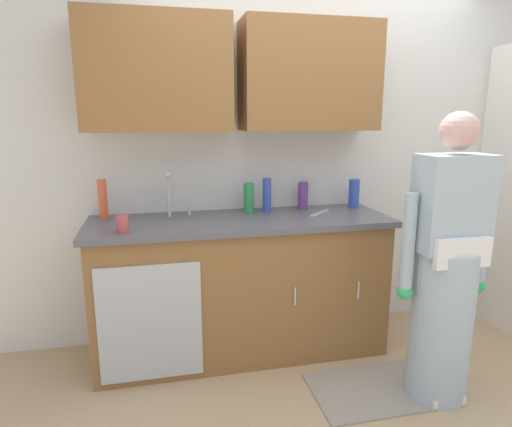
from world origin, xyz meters
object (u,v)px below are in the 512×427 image
object	(u,v)px
bottle_water_short	(267,195)
sink	(177,223)
knife_on_counter	(320,213)
bottle_water_tall	(303,195)
person_at_sink	(445,282)
cup_by_sink	(123,224)
bottle_soap	(103,199)
bottle_dish_liquid	(354,193)
bottle_cleaner_spray	(249,198)

from	to	relation	value
bottle_water_short	sink	bearing A→B (deg)	-167.22
knife_on_counter	sink	bearing A→B (deg)	137.92
bottle_water_short	bottle_water_tall	bearing A→B (deg)	10.47
person_at_sink	bottle_water_tall	distance (m)	1.14
person_at_sink	bottle_water_short	size ratio (longest dim) A/B	6.82
sink	person_at_sink	bearing A→B (deg)	-28.06
knife_on_counter	bottle_water_short	bearing A→B (deg)	116.46
sink	cup_by_sink	bearing A→B (deg)	-144.94
person_at_sink	bottle_soap	bearing A→B (deg)	153.66
person_at_sink	bottle_water_tall	bearing A→B (deg)	118.32
sink	knife_on_counter	distance (m)	0.97
person_at_sink	bottle_water_short	world-z (taller)	person_at_sink
sink	bottle_water_short	bearing A→B (deg)	12.78
bottle_water_tall	bottle_dish_liquid	xyz separation A→B (m)	(0.38, -0.04, 0.01)
sink	bottle_water_tall	distance (m)	0.94
sink	bottle_water_short	distance (m)	0.66
bottle_cleaner_spray	bottle_water_short	bearing A→B (deg)	0.73
bottle_soap	bottle_water_tall	size ratio (longest dim) A/B	1.34
bottle_cleaner_spray	bottle_dish_liquid	bearing A→B (deg)	1.29
person_at_sink	sink	bearing A→B (deg)	151.94
sink	bottle_dish_liquid	bearing A→B (deg)	7.02
bottle_water_tall	bottle_water_short	distance (m)	0.29
sink	person_at_sink	distance (m)	1.63
bottle_water_tall	bottle_dish_liquid	world-z (taller)	bottle_dish_liquid
bottle_water_tall	bottle_water_short	size ratio (longest dim) A/B	0.81
person_at_sink	knife_on_counter	xyz separation A→B (m)	(-0.45, 0.77, 0.25)
bottle_cleaner_spray	bottle_water_short	world-z (taller)	bottle_water_short
bottle_soap	bottle_cleaner_spray	world-z (taller)	bottle_soap
bottle_cleaner_spray	bottle_water_tall	distance (m)	0.41
bottle_water_short	knife_on_counter	bearing A→B (deg)	-20.66
bottle_water_tall	knife_on_counter	bearing A→B (deg)	-71.48
bottle_water_short	cup_by_sink	distance (m)	1.01
bottle_water_short	bottle_dish_liquid	bearing A→B (deg)	1.40
sink	bottle_water_short	xyz separation A→B (m)	(0.63, 0.14, 0.13)
cup_by_sink	bottle_water_short	bearing A→B (deg)	21.06
person_at_sink	knife_on_counter	size ratio (longest dim) A/B	6.75
person_at_sink	bottle_cleaner_spray	xyz separation A→B (m)	(-0.92, 0.90, 0.35)
sink	bottle_dish_liquid	xyz separation A→B (m)	(1.29, 0.16, 0.12)
bottle_soap	bottle_dish_liquid	distance (m)	1.75
person_at_sink	cup_by_sink	world-z (taller)	person_at_sink
bottle_cleaner_spray	bottle_water_tall	xyz separation A→B (m)	(0.41, 0.05, -0.01)
knife_on_counter	bottle_dish_liquid	bearing A→B (deg)	-18.36
bottle_cleaner_spray	cup_by_sink	size ratio (longest dim) A/B	2.09
bottle_water_tall	cup_by_sink	xyz separation A→B (m)	(-1.22, -0.41, -0.05)
bottle_water_short	knife_on_counter	xyz separation A→B (m)	(0.34, -0.13, -0.12)
bottle_soap	bottle_water_short	world-z (taller)	bottle_soap
bottle_water_short	cup_by_sink	xyz separation A→B (m)	(-0.94, -0.36, -0.07)
bottle_cleaner_spray	bottle_water_tall	bearing A→B (deg)	7.44
bottle_soap	knife_on_counter	size ratio (longest dim) A/B	1.08
bottle_dish_liquid	bottle_water_tall	bearing A→B (deg)	174.58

